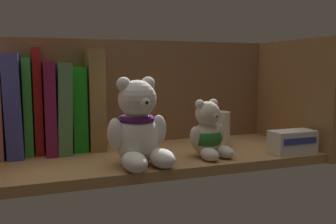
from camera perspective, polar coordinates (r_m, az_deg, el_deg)
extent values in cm
cube|color=#9E7042|center=(82.62, -1.98, -7.05)|extent=(70.15, 27.16, 2.00)
cube|color=brown|center=(94.03, -4.73, 2.50)|extent=(72.55, 1.20, 27.47)
cube|color=#9E7042|center=(97.84, 18.37, 2.34)|extent=(1.60, 29.56, 27.47)
cube|color=#3C409F|center=(87.23, -22.54, 1.03)|extent=(3.66, 14.92, 21.61)
cube|color=green|center=(87.20, -20.65, 0.87)|extent=(1.76, 9.48, 20.84)
cube|color=maroon|center=(87.11, -19.32, 1.62)|extent=(1.72, 9.52, 22.95)
cube|color=maroon|center=(87.32, -17.73, 0.72)|extent=(2.33, 14.58, 20.00)
cube|color=#4D774C|center=(87.50, -15.79, 0.73)|extent=(3.46, 14.37, 19.86)
cube|color=#188E16|center=(87.88, -13.58, 0.53)|extent=(3.18, 9.12, 18.91)
cube|color=olive|center=(88.19, -11.22, 1.89)|extent=(3.56, 11.23, 22.81)
ellipsoid|color=white|center=(72.88, -4.83, -3.98)|extent=(8.81, 8.08, 10.36)
sphere|color=white|center=(71.37, -4.71, 1.97)|extent=(7.37, 7.37, 7.37)
sphere|color=white|center=(70.56, -6.81, 4.22)|extent=(2.76, 2.76, 2.76)
sphere|color=white|center=(72.81, -3.09, 4.34)|extent=(2.76, 2.76, 2.76)
sphere|color=white|center=(69.08, -3.76, 1.45)|extent=(2.76, 2.76, 2.76)
sphere|color=black|center=(68.22, -3.39, 1.44)|extent=(0.97, 0.97, 0.97)
ellipsoid|color=white|center=(68.08, -5.15, -7.65)|extent=(5.33, 7.54, 3.68)
ellipsoid|color=white|center=(70.64, -0.95, -7.08)|extent=(5.33, 7.54, 3.68)
ellipsoid|color=white|center=(70.30, -8.08, -3.36)|extent=(3.49, 3.49, 5.99)
ellipsoid|color=white|center=(74.32, -1.43, -2.73)|extent=(3.49, 3.49, 5.99)
torus|color=#4C1759|center=(72.27, -4.86, -1.08)|extent=(7.07, 7.07, 1.33)
ellipsoid|color=beige|center=(79.64, 5.86, -4.14)|extent=(6.30, 5.78, 7.41)
sphere|color=beige|center=(78.50, 6.09, -0.27)|extent=(5.27, 5.27, 5.27)
sphere|color=beige|center=(77.38, 4.89, 1.17)|extent=(1.98, 1.98, 1.98)
sphere|color=beige|center=(79.75, 6.94, 1.31)|extent=(1.98, 1.98, 1.98)
sphere|color=beige|center=(77.14, 6.98, -0.65)|extent=(1.98, 1.98, 1.98)
sphere|color=black|center=(76.62, 7.32, -0.67)|extent=(0.69, 0.69, 0.69)
ellipsoid|color=beige|center=(76.23, 6.38, -6.48)|extent=(4.07, 5.51, 2.64)
ellipsoid|color=beige|center=(78.89, 8.64, -6.06)|extent=(4.07, 5.51, 2.64)
ellipsoid|color=beige|center=(77.10, 4.15, -3.79)|extent=(2.60, 2.60, 4.28)
ellipsoid|color=beige|center=(81.36, 7.84, -3.27)|extent=(2.60, 2.60, 4.28)
ellipsoid|color=#256824|center=(79.60, 5.86, -4.01)|extent=(6.82, 6.30, 5.19)
cylinder|color=silver|center=(89.90, 7.90, -2.60)|extent=(4.91, 4.91, 8.34)
cube|color=silver|center=(86.65, 18.47, -4.36)|extent=(9.95, 5.02, 5.06)
cube|color=#33388C|center=(84.57, 19.58, -4.24)|extent=(8.46, 0.16, 1.42)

